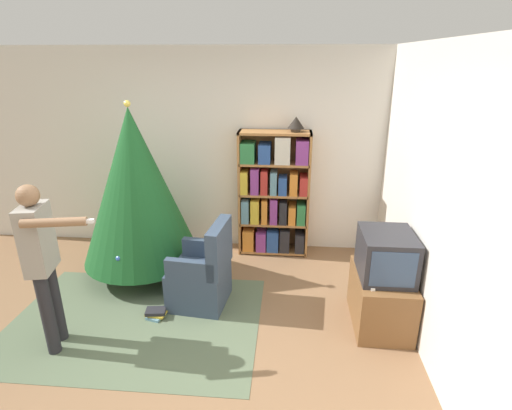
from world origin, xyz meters
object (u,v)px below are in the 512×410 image
at_px(bookshelf, 273,195).
at_px(armchair, 203,276).
at_px(christmas_tree, 136,187).
at_px(table_lamp, 296,123).
at_px(television, 386,255).
at_px(standing_person, 42,256).

height_order(bookshelf, armchair, bookshelf).
bearing_deg(christmas_tree, table_lamp, 21.88).
distance_m(christmas_tree, table_lamp, 2.01).
bearing_deg(table_lamp, christmas_tree, -158.12).
relative_size(television, standing_person, 0.37).
xyz_separation_m(christmas_tree, table_lamp, (1.77, 0.71, 0.62)).
bearing_deg(armchair, christmas_tree, -117.42).
xyz_separation_m(standing_person, table_lamp, (2.10, 2.04, 0.82)).
height_order(television, armchair, television).
distance_m(television, armchair, 1.84).
bearing_deg(table_lamp, television, -59.86).
relative_size(television, armchair, 0.61).
xyz_separation_m(bookshelf, armchair, (-0.67, -1.26, -0.47)).
relative_size(armchair, standing_person, 0.60).
distance_m(standing_person, table_lamp, 3.04).
xyz_separation_m(armchair, standing_person, (-1.17, -0.77, 0.58)).
height_order(armchair, standing_person, standing_person).
xyz_separation_m(bookshelf, television, (1.11, -1.46, -0.05)).
height_order(standing_person, table_lamp, table_lamp).
distance_m(television, christmas_tree, 2.75).
bearing_deg(armchair, standing_person, -50.58).
bearing_deg(armchair, television, 89.92).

